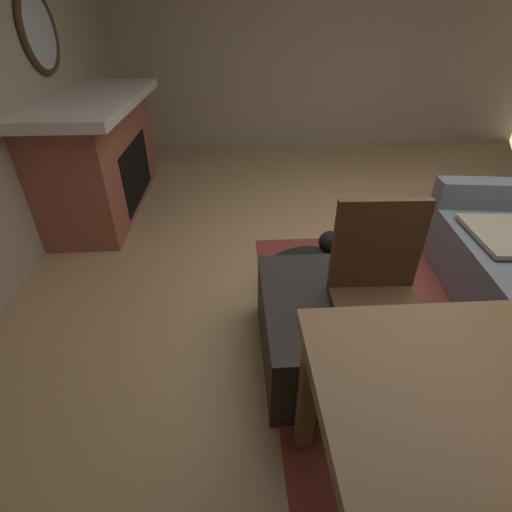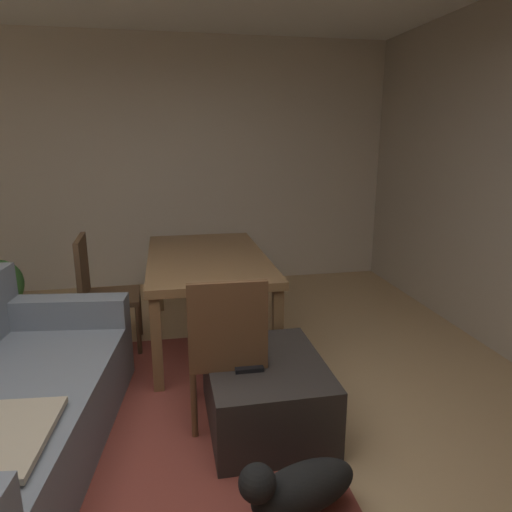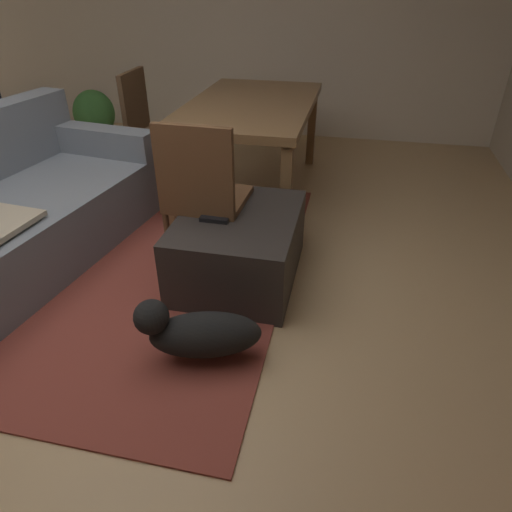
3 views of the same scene
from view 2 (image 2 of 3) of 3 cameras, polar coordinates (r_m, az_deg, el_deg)
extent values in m
cube|color=beige|center=(5.37, -14.24, 10.83)|extent=(0.12, 6.16, 2.74)
cube|color=brown|center=(2.92, -13.53, -20.90)|extent=(2.60, 2.00, 0.01)
cube|color=slate|center=(2.85, -29.01, -18.55)|extent=(2.07, 1.20, 0.42)
cube|color=slate|center=(3.45, -23.46, -6.35)|extent=(0.30, 0.97, 0.20)
cube|color=#2D2826|center=(2.85, 1.15, -16.55)|extent=(0.85, 0.67, 0.41)
cube|color=black|center=(2.64, -0.83, -13.83)|extent=(0.05, 0.16, 0.02)
cube|color=brown|center=(3.79, -6.10, -0.34)|extent=(1.66, 0.94, 0.06)
cube|color=brown|center=(3.18, -12.17, -10.70)|extent=(0.07, 0.07, 0.68)
cube|color=brown|center=(4.62, -11.94, -2.60)|extent=(0.07, 0.07, 0.68)
cube|color=brown|center=(3.26, 2.67, -9.72)|extent=(0.07, 0.07, 0.68)
cube|color=brown|center=(4.68, -1.79, -2.08)|extent=(0.07, 0.07, 0.68)
cube|color=#513823|center=(3.89, -17.43, -4.88)|extent=(0.45, 0.45, 0.04)
cube|color=#513823|center=(3.84, -20.70, -1.36)|extent=(0.44, 0.05, 0.48)
cylinder|color=#513823|center=(4.14, -14.23, -6.77)|extent=(0.04, 0.04, 0.41)
cylinder|color=#513823|center=(3.77, -14.31, -8.95)|extent=(0.04, 0.04, 0.41)
cylinder|color=#513823|center=(4.18, -19.76, -7.03)|extent=(0.04, 0.04, 0.41)
cylinder|color=#513823|center=(3.81, -20.41, -9.21)|extent=(0.04, 0.04, 0.41)
cube|color=brown|center=(2.84, -3.83, -11.66)|extent=(0.45, 0.45, 0.04)
cube|color=brown|center=(2.55, -3.49, -8.39)|extent=(0.05, 0.44, 0.48)
cylinder|color=brown|center=(3.11, -7.91, -13.95)|extent=(0.04, 0.04, 0.41)
cylinder|color=brown|center=(3.14, -0.38, -13.51)|extent=(0.04, 0.04, 0.41)
cylinder|color=brown|center=(2.76, -7.66, -17.89)|extent=(0.04, 0.04, 0.41)
cylinder|color=brown|center=(2.80, 0.95, -17.33)|extent=(0.04, 0.04, 0.41)
cylinder|color=brown|center=(4.99, -28.77, -5.89)|extent=(0.16, 0.16, 0.18)
ellipsoid|color=#387233|center=(4.92, -29.13, -3.08)|extent=(0.42, 0.42, 0.46)
ellipsoid|color=black|center=(2.32, 5.96, -26.63)|extent=(0.35, 0.56, 0.22)
sphere|color=black|center=(2.15, 0.16, -26.27)|extent=(0.16, 0.16, 0.16)
camera|label=1|loc=(3.96, 3.48, 13.67)|focal=25.99mm
camera|label=3|loc=(1.13, 69.60, -0.12)|focal=31.60mm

